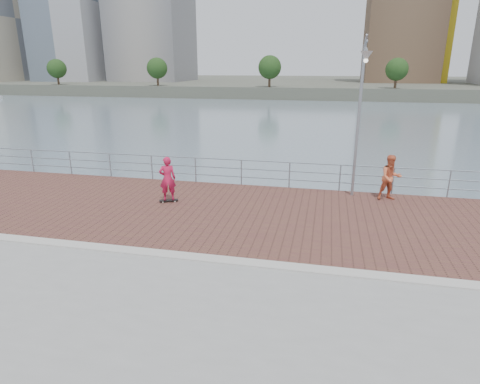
% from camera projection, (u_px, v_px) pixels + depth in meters
% --- Properties ---
extents(water, '(400.00, 400.00, 0.00)m').
position_uv_depth(water, '(225.00, 326.00, 11.18)').
color(water, slate).
rests_on(water, ground).
extents(brick_lane, '(40.00, 6.80, 0.02)m').
position_uv_depth(brick_lane, '(250.00, 214.00, 13.93)').
color(brick_lane, brown).
rests_on(brick_lane, seawall).
extents(curb, '(40.00, 0.40, 0.06)m').
position_uv_depth(curb, '(224.00, 260.00, 10.57)').
color(curb, '#B7B5AD').
rests_on(curb, seawall).
extents(far_shore, '(320.00, 95.00, 2.50)m').
position_uv_depth(far_shore, '(322.00, 84.00, 124.88)').
color(far_shore, '#4C5142').
rests_on(far_shore, ground).
extents(guardrail, '(39.06, 0.06, 1.13)m').
position_uv_depth(guardrail, '(265.00, 171.00, 16.89)').
color(guardrail, '#8C9EA8').
rests_on(guardrail, brick_lane).
extents(street_lamp, '(0.41, 1.21, 5.69)m').
position_uv_depth(street_lamp, '(362.00, 92.00, 14.30)').
color(street_lamp, gray).
rests_on(street_lamp, brick_lane).
extents(skateboard, '(0.71, 0.44, 0.08)m').
position_uv_depth(skateboard, '(169.00, 200.00, 15.07)').
color(skateboard, black).
rests_on(skateboard, brick_lane).
extents(skateboarder, '(0.71, 0.61, 1.66)m').
position_uv_depth(skateboarder, '(168.00, 179.00, 14.82)').
color(skateboarder, '#CC1B48').
rests_on(skateboarder, skateboard).
extents(bystander, '(1.00, 0.87, 1.73)m').
position_uv_depth(bystander, '(391.00, 178.00, 15.12)').
color(bystander, '#DD6941').
rests_on(bystander, brick_lane).
extents(shoreline_trees, '(109.66, 4.99, 6.65)m').
position_uv_depth(shoreline_trees, '(295.00, 68.00, 81.95)').
color(shoreline_trees, '#473323').
rests_on(shoreline_trees, far_shore).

